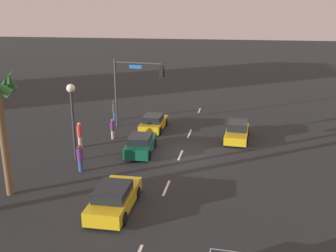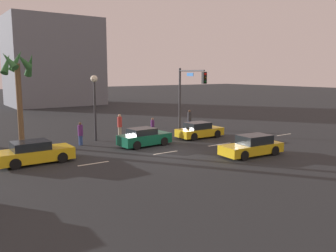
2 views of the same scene
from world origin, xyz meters
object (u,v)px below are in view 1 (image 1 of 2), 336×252
object	(u,v)px
car_0	(141,144)
pedestrian_1	(80,158)
pedestrian_0	(114,110)
car_2	(237,131)
car_5	(154,123)
car_1	(114,198)
pedestrian_2	(80,134)
traffic_signal	(132,82)
streetlamp	(72,107)
pedestrian_3	(112,128)

from	to	relation	value
car_0	pedestrian_1	world-z (taller)	pedestrian_1
pedestrian_0	car_2	bearing A→B (deg)	-106.75
car_2	pedestrian_0	size ratio (longest dim) A/B	2.39
car_0	pedestrian_1	bearing A→B (deg)	142.86
car_0	car_5	world-z (taller)	car_0
car_1	pedestrian_1	xyz separation A→B (m)	(4.25, 3.62, 0.28)
pedestrian_0	pedestrian_2	bearing A→B (deg)	178.12
traffic_signal	streetlamp	world-z (taller)	traffic_signal
car_1	pedestrian_3	bearing A→B (deg)	18.87
car_0	car_1	bearing A→B (deg)	-175.06
car_5	pedestrian_1	size ratio (longest dim) A/B	2.29
pedestrian_0	car_5	bearing A→B (deg)	-117.51
traffic_signal	pedestrian_2	size ratio (longest dim) A/B	3.07
car_0	streetlamp	bearing A→B (deg)	118.83
car_0	traffic_signal	size ratio (longest dim) A/B	0.69
car_2	streetlamp	distance (m)	12.93
streetlamp	pedestrian_2	distance (m)	3.81
car_2	pedestrian_3	distance (m)	9.83
traffic_signal	pedestrian_2	distance (m)	6.70
car_1	pedestrian_3	xyz separation A→B (m)	(10.68, 3.65, 0.23)
car_1	car_5	bearing A→B (deg)	4.23
streetlamp	traffic_signal	bearing A→B (deg)	-12.86
car_2	car_5	size ratio (longest dim) A/B	1.11
car_2	pedestrian_1	distance (m)	12.68
pedestrian_1	pedestrian_3	bearing A→B (deg)	0.27
car_2	pedestrian_2	world-z (taller)	pedestrian_2
traffic_signal	car_5	bearing A→B (deg)	-95.99
car_0	car_1	distance (m)	8.13
pedestrian_0	pedestrian_3	bearing A→B (deg)	-163.51
pedestrian_0	pedestrian_2	xyz separation A→B (m)	(-7.41, 0.24, 0.02)
car_1	streetlamp	xyz separation A→B (m)	(5.91, 4.68, 3.12)
pedestrian_3	pedestrian_0	bearing A→B (deg)	16.49
car_1	car_2	size ratio (longest dim) A/B	0.98
car_0	pedestrian_3	world-z (taller)	pedestrian_3
traffic_signal	pedestrian_3	world-z (taller)	traffic_signal
car_5	traffic_signal	size ratio (longest dim) A/B	0.69
pedestrian_0	pedestrian_3	world-z (taller)	pedestrian_0
car_2	streetlamp	xyz separation A→B (m)	(-6.58, 10.68, 3.13)
pedestrian_0	car_1	bearing A→B (deg)	-161.90
pedestrian_2	car_1	bearing A→B (deg)	-147.28
streetlamp	pedestrian_2	bearing A→B (deg)	16.47
car_1	pedestrian_0	distance (m)	16.68
car_0	car_1	world-z (taller)	car_1
car_5	pedestrian_3	xyz separation A→B (m)	(-3.00, 2.64, 0.26)
car_5	traffic_signal	bearing A→B (deg)	84.01
car_5	car_2	bearing A→B (deg)	-99.66
pedestrian_2	car_5	bearing A→B (deg)	-40.11
car_2	pedestrian_0	distance (m)	11.69
pedestrian_0	streetlamp	bearing A→B (deg)	-177.09
streetlamp	pedestrian_0	size ratio (longest dim) A/B	2.81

